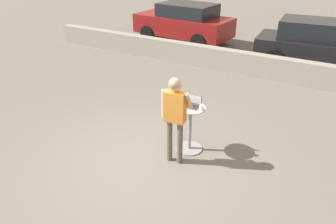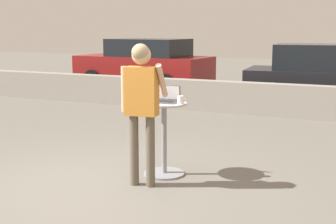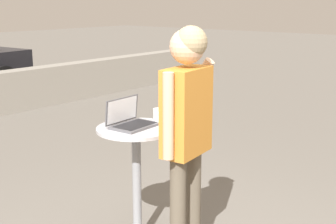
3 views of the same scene
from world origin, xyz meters
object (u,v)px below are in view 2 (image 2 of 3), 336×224
at_px(coffee_mug, 181,100).
at_px(laptop, 166,99).
at_px(cafe_table, 164,136).
at_px(standing_person, 142,96).
at_px(parked_car_near_street, 325,74).
at_px(parked_car_further_down, 144,64).

bearing_deg(coffee_mug, laptop, 163.61).
distance_m(laptop, coffee_mug, 0.25).
bearing_deg(coffee_mug, cafe_table, 175.72).
bearing_deg(standing_person, laptop, 84.41).
height_order(laptop, parked_car_near_street, parked_car_near_street).
xyz_separation_m(laptop, parked_car_further_down, (-4.06, 7.35, -0.19)).
distance_m(cafe_table, laptop, 0.50).
xyz_separation_m(coffee_mug, parked_car_further_down, (-4.30, 7.42, -0.20)).
bearing_deg(parked_car_near_street, standing_person, -100.20).
bearing_deg(standing_person, parked_car_near_street, 79.80).
xyz_separation_m(coffee_mug, parked_car_near_street, (1.05, 7.01, -0.25)).
relative_size(laptop, parked_car_near_street, 0.09).
height_order(coffee_mug, parked_car_near_street, parked_car_near_street).
bearing_deg(laptop, cafe_table, -87.87).
xyz_separation_m(cafe_table, parked_car_near_street, (1.29, 6.99, 0.25)).
distance_m(standing_person, parked_car_near_street, 7.64).
distance_m(parked_car_near_street, parked_car_further_down, 5.37).
bearing_deg(parked_car_near_street, coffee_mug, -98.55).
distance_m(cafe_table, coffee_mug, 0.56).
bearing_deg(cafe_table, coffee_mug, -4.28).
height_order(laptop, standing_person, standing_person).
distance_m(coffee_mug, parked_car_near_street, 7.09).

